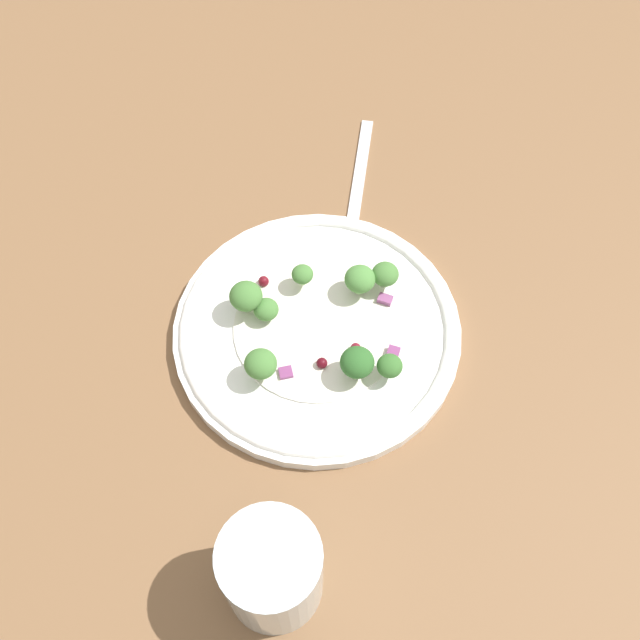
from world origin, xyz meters
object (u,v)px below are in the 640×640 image
(water_glass, at_px, (272,571))
(plate, at_px, (320,330))
(broccoli_floret_1, at_px, (385,274))
(broccoli_floret_0, at_px, (247,294))
(broccoli_floret_2, at_px, (360,279))
(fork, at_px, (356,195))

(water_glass, bearing_deg, plate, -75.70)
(plate, xyz_separation_m, water_glass, (-0.05, 0.21, 0.04))
(broccoli_floret_1, bearing_deg, broccoli_floret_0, 33.80)
(broccoli_floret_2, xyz_separation_m, water_glass, (-0.04, 0.26, 0.01))
(broccoli_floret_2, height_order, fork, broccoli_floret_2)
(broccoli_floret_1, distance_m, water_glass, 0.28)
(plate, relative_size, broccoli_floret_0, 8.64)
(broccoli_floret_0, distance_m, fork, 0.18)
(plate, distance_m, water_glass, 0.22)
(broccoli_floret_1, bearing_deg, water_glass, 93.69)
(broccoli_floret_0, xyz_separation_m, fork, (-0.04, -0.17, -0.03))
(fork, bearing_deg, broccoli_floret_1, 123.60)
(plate, relative_size, water_glass, 2.86)
(water_glass, bearing_deg, broccoli_floret_1, -86.31)
(broccoli_floret_0, bearing_deg, water_glass, 120.37)
(plate, distance_m, broccoli_floret_2, 0.06)
(fork, bearing_deg, water_glass, 102.59)
(broccoli_floret_2, xyz_separation_m, fork, (0.05, -0.11, -0.03))
(broccoli_floret_0, bearing_deg, broccoli_floret_1, -146.20)
(broccoli_floret_0, relative_size, fork, 0.16)
(plate, height_order, water_glass, water_glass)
(water_glass, bearing_deg, broccoli_floret_0, -59.63)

